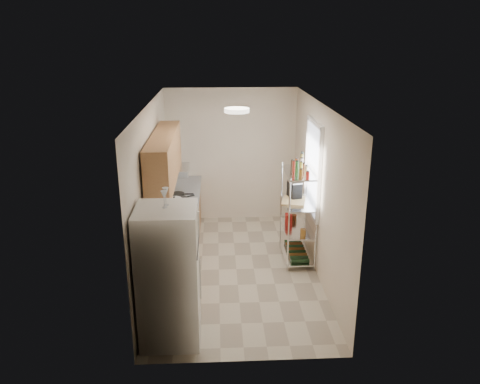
% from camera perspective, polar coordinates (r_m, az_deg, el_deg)
% --- Properties ---
extents(room, '(2.52, 4.42, 2.62)m').
position_cam_1_polar(room, '(7.01, -0.47, 0.02)').
color(room, beige).
rests_on(room, ground).
extents(counter_run, '(0.63, 3.51, 0.90)m').
position_cam_1_polar(counter_run, '(7.75, -7.43, -4.98)').
color(counter_run, '#B0784B').
rests_on(counter_run, ground).
extents(upper_cabinets, '(0.33, 2.20, 0.72)m').
position_cam_1_polar(upper_cabinets, '(7.00, -9.21, 4.09)').
color(upper_cabinets, '#B0784B').
rests_on(upper_cabinets, room).
extents(range_hood, '(0.50, 0.60, 0.12)m').
position_cam_1_polar(range_hood, '(7.87, -8.07, 2.63)').
color(range_hood, '#B7BABC').
rests_on(range_hood, room).
extents(window, '(0.06, 1.00, 1.46)m').
position_cam_1_polar(window, '(7.42, 8.91, 2.88)').
color(window, white).
rests_on(window, room).
extents(bakers_rack, '(0.45, 0.90, 1.73)m').
position_cam_1_polar(bakers_rack, '(7.46, 7.17, -0.51)').
color(bakers_rack, silver).
rests_on(bakers_rack, ground).
extents(ceiling_dome, '(0.34, 0.34, 0.05)m').
position_cam_1_polar(ceiling_dome, '(6.41, -0.38, 9.94)').
color(ceiling_dome, white).
rests_on(ceiling_dome, room).
extents(refrigerator, '(0.70, 0.70, 1.70)m').
position_cam_1_polar(refrigerator, '(5.66, -8.66, -10.06)').
color(refrigerator, white).
rests_on(refrigerator, ground).
extents(wine_glass_a, '(0.07, 0.07, 0.20)m').
position_cam_1_polar(wine_glass_a, '(5.29, -9.23, -0.89)').
color(wine_glass_a, silver).
rests_on(wine_glass_a, refrigerator).
extents(wine_glass_b, '(0.08, 0.08, 0.21)m').
position_cam_1_polar(wine_glass_b, '(5.36, -9.04, -0.55)').
color(wine_glass_b, silver).
rests_on(wine_glass_b, refrigerator).
extents(rice_cooker, '(0.24, 0.24, 0.20)m').
position_cam_1_polar(rice_cooker, '(7.45, -8.01, -1.49)').
color(rice_cooker, white).
rests_on(rice_cooker, counter_run).
extents(frying_pan_large, '(0.24, 0.24, 0.04)m').
position_cam_1_polar(frying_pan_large, '(8.13, -7.60, -0.28)').
color(frying_pan_large, black).
rests_on(frying_pan_large, counter_run).
extents(frying_pan_small, '(0.27, 0.27, 0.04)m').
position_cam_1_polar(frying_pan_small, '(7.93, -7.18, -0.76)').
color(frying_pan_small, black).
rests_on(frying_pan_small, counter_run).
extents(cutting_board, '(0.44, 0.52, 0.03)m').
position_cam_1_polar(cutting_board, '(7.49, 6.57, -1.08)').
color(cutting_board, tan).
rests_on(cutting_board, bakers_rack).
extents(espresso_machine, '(0.22, 0.29, 0.30)m').
position_cam_1_polar(espresso_machine, '(7.59, 6.65, 0.26)').
color(espresso_machine, black).
rests_on(espresso_machine, bakers_rack).
extents(storage_bag, '(0.11, 0.15, 0.17)m').
position_cam_1_polar(storage_bag, '(7.77, 5.94, -3.29)').
color(storage_bag, maroon).
rests_on(storage_bag, bakers_rack).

